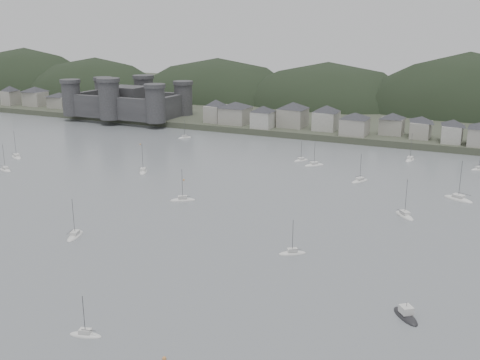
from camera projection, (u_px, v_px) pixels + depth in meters
The scene contains 9 objects.
ground at pixel (75, 303), 108.78m from camera, with size 900.00×900.00×0.00m, color slate.
far_shore_land at pixel (384, 105), 364.72m from camera, with size 900.00×250.00×3.00m, color #383D2D.
forested_ridge at pixel (382, 131), 343.94m from camera, with size 851.55×103.94×102.57m.
castle at pixel (127, 101), 311.76m from camera, with size 66.00×43.00×20.00m.
waterfront_town at pixel (449, 128), 244.80m from camera, with size 451.48×28.46×12.92m.
sailboat_lead at pixel (143, 172), 204.72m from camera, with size 6.45×8.60×11.45m.
moored_fleet at pixel (225, 204), 167.93m from camera, with size 262.44×169.40×13.39m.
motor_launch_near at pixel (406, 316), 103.53m from camera, with size 6.78×7.45×3.79m.
mooring_buoys at pixel (146, 219), 154.83m from camera, with size 194.20×137.65×0.70m.
Camera 1 is at (71.38, -74.75, 52.67)m, focal length 41.63 mm.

